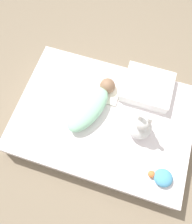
% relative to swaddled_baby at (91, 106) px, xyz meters
% --- Properties ---
extents(ground_plane, '(12.00, 12.00, 0.00)m').
position_rel_swaddled_baby_xyz_m(ground_plane, '(-0.11, 0.03, -0.26)').
color(ground_plane, '#7A6B56').
extents(bed_mattress, '(1.35, 0.95, 0.19)m').
position_rel_swaddled_baby_xyz_m(bed_mattress, '(-0.11, 0.03, -0.16)').
color(bed_mattress, white).
rests_on(bed_mattress, ground_plane).
extents(burp_cloth, '(0.21, 0.18, 0.02)m').
position_rel_swaddled_baby_xyz_m(burp_cloth, '(-0.07, -0.16, -0.05)').
color(burp_cloth, white).
rests_on(burp_cloth, bed_mattress).
extents(swaddled_baby, '(0.33, 0.53, 0.13)m').
position_rel_swaddled_baby_xyz_m(swaddled_baby, '(0.00, 0.00, 0.00)').
color(swaddled_baby, '#99D6B2').
rests_on(swaddled_baby, bed_mattress).
extents(pillow, '(0.38, 0.33, 0.09)m').
position_rel_swaddled_baby_xyz_m(pillow, '(-0.37, -0.29, -0.02)').
color(pillow, white).
rests_on(pillow, bed_mattress).
extents(bunny_plush, '(0.17, 0.17, 0.31)m').
position_rel_swaddled_baby_xyz_m(bunny_plush, '(-0.39, 0.06, 0.05)').
color(bunny_plush, white).
rests_on(bunny_plush, bed_mattress).
extents(turtle_plush, '(0.17, 0.12, 0.07)m').
position_rel_swaddled_baby_xyz_m(turtle_plush, '(-0.62, 0.34, -0.03)').
color(turtle_plush, '#4C99C6').
rests_on(turtle_plush, bed_mattress).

